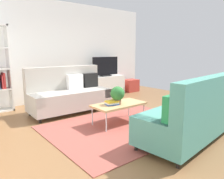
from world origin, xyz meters
TOP-DOWN VIEW (x-y plane):
  - ground_plane at (0.00, 0.00)m, footprint 7.68×7.68m
  - wall_far at (0.00, 2.80)m, footprint 6.40×0.12m
  - area_rug at (-0.07, -0.25)m, footprint 2.90×2.20m
  - couch_beige at (-0.40, 1.37)m, footprint 1.91×0.87m
  - couch_green at (0.27, -1.47)m, footprint 1.98×1.04m
  - coffee_table at (-0.02, -0.05)m, footprint 1.10×0.56m
  - tv_console at (1.52, 2.46)m, footprint 1.40×0.44m
  - tv at (1.52, 2.44)m, footprint 1.00×0.20m
  - storage_trunk at (2.62, 2.36)m, footprint 0.52×0.40m
  - potted_plant at (-0.07, -0.07)m, footprint 0.28×0.28m
  - table_book_0 at (-0.20, -0.04)m, footprint 0.28×0.23m
  - table_book_1 at (-0.20, -0.04)m, footprint 0.26×0.21m
  - table_book_2 at (-0.20, -0.04)m, footprint 0.26×0.21m
  - vase_0 at (0.94, 2.51)m, footprint 0.13×0.13m
  - bottle_0 at (1.12, 2.42)m, footprint 0.05×0.05m

SIDE VIEW (x-z plane):
  - ground_plane at x=0.00m, z-range 0.00..0.00m
  - area_rug at x=-0.07m, z-range 0.00..0.01m
  - storage_trunk at x=2.62m, z-range 0.00..0.44m
  - tv_console at x=1.52m, z-range 0.00..0.64m
  - coffee_table at x=-0.02m, z-range 0.18..0.60m
  - table_book_0 at x=-0.20m, z-range 0.42..0.44m
  - couch_beige at x=-0.40m, z-range -0.10..1.00m
  - couch_green at x=0.27m, z-range -0.10..1.00m
  - table_book_1 at x=-0.20m, z-range 0.44..0.47m
  - table_book_2 at x=-0.20m, z-range 0.47..0.50m
  - potted_plant at x=-0.07m, z-range 0.44..0.80m
  - vase_0 at x=0.94m, z-range 0.64..0.79m
  - bottle_0 at x=1.12m, z-range 0.64..0.87m
  - tv at x=1.52m, z-range 0.63..1.27m
  - wall_far at x=0.00m, z-range 0.00..2.90m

